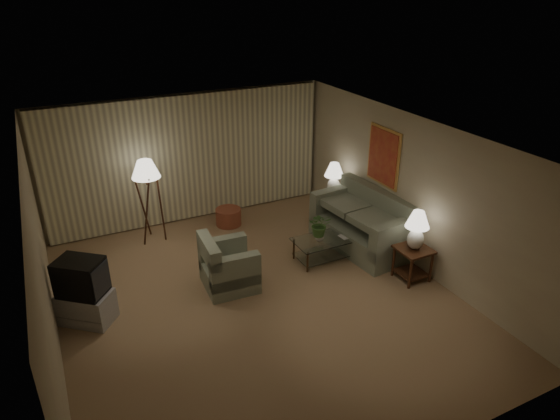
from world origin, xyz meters
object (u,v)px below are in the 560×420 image
object	(u,v)px
table_lamp_near	(417,227)
coffee_table	(326,245)
sofa	(361,226)
armchair	(229,267)
vase	(319,237)
floor_lamp	(149,199)
ottoman	(228,217)
side_table_far	(333,203)
table_lamp_far	(334,176)
side_table_near	(413,258)
tv_cabinet	(87,307)
crt_tv	(81,277)

from	to	relation	value
table_lamp_near	coffee_table	xyz separation A→B (m)	(-0.98, 1.25, -0.74)
sofa	armchair	distance (m)	2.77
table_lamp_near	coffee_table	distance (m)	1.75
coffee_table	vase	world-z (taller)	vase
floor_lamp	ottoman	world-z (taller)	floor_lamp
sofa	table_lamp_near	size ratio (longest dim) A/B	3.14
side_table_far	table_lamp_far	xyz separation A→B (m)	(-0.00, 0.00, 0.61)
coffee_table	armchair	bearing A→B (deg)	-178.52
floor_lamp	ottoman	xyz separation A→B (m)	(1.59, -0.04, -0.70)
sofa	side_table_near	distance (m)	1.36
sofa	armchair	xyz separation A→B (m)	(-2.76, -0.15, -0.08)
floor_lamp	ottoman	size ratio (longest dim) A/B	3.14
side_table_far	vase	bearing A→B (deg)	-129.86
side_table_near	floor_lamp	bearing A→B (deg)	137.12
side_table_far	vase	distance (m)	1.76
table_lamp_near	floor_lamp	distance (m)	5.03
armchair	ottoman	xyz separation A→B (m)	(0.82, 2.18, -0.19)
coffee_table	ottoman	xyz separation A→B (m)	(-1.12, 2.13, -0.10)
armchair	coffee_table	size ratio (longest dim) A/B	0.82
armchair	ottoman	world-z (taller)	armchair
sofa	table_lamp_near	distance (m)	1.47
side_table_far	table_lamp_near	bearing A→B (deg)	-90.00
tv_cabinet	floor_lamp	distance (m)	2.71
sofa	crt_tv	world-z (taller)	crt_tv
table_lamp_near	table_lamp_far	size ratio (longest dim) A/B	1.00
side_table_far	floor_lamp	distance (m)	3.81
coffee_table	ottoman	size ratio (longest dim) A/B	2.26
coffee_table	side_table_far	bearing A→B (deg)	54.11
tv_cabinet	floor_lamp	size ratio (longest dim) A/B	0.54
side_table_near	armchair	bearing A→B (deg)	157.59
crt_tv	ottoman	size ratio (longest dim) A/B	1.52
sofa	table_lamp_far	bearing A→B (deg)	167.52
sofa	coffee_table	distance (m)	0.85
table_lamp_far	crt_tv	xyz separation A→B (m)	(-5.20, -1.33, -0.23)
tv_cabinet	floor_lamp	xyz separation A→B (m)	(1.51, 2.15, 0.63)
table_lamp_near	side_table_far	bearing A→B (deg)	90.00
side_table_near	tv_cabinet	world-z (taller)	side_table_near
ottoman	vase	size ratio (longest dim) A/B	3.19
side_table_near	table_lamp_near	xyz separation A→B (m)	(-0.00, 0.00, 0.60)
side_table_far	ottoman	xyz separation A→B (m)	(-2.09, 0.78, -0.22)
table_lamp_far	table_lamp_near	bearing A→B (deg)	-90.00
vase	floor_lamp	bearing A→B (deg)	139.67
table_lamp_near	ottoman	size ratio (longest dim) A/B	1.31
table_lamp_near	ottoman	distance (m)	4.06
coffee_table	vase	xyz separation A→B (m)	(-0.15, -0.00, 0.22)
armchair	table_lamp_far	distance (m)	3.29
table_lamp_near	coffee_table	world-z (taller)	table_lamp_near
table_lamp_near	vase	size ratio (longest dim) A/B	4.19
side_table_near	table_lamp_near	bearing A→B (deg)	159.44
table_lamp_near	ottoman	bearing A→B (deg)	121.79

